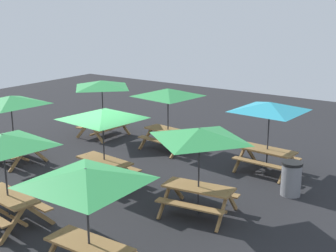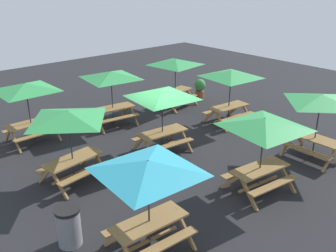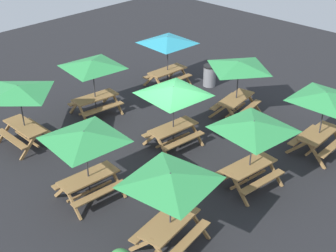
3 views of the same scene
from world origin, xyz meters
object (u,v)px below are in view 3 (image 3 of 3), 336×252
(picnic_table_1, at_px, (170,184))
(picnic_table_7, at_px, (168,44))
(picnic_table_0, at_px, (173,95))
(picnic_table_2, at_px, (93,68))
(picnic_table_5, at_px, (19,94))
(picnic_table_3, at_px, (325,101))
(picnic_table_6, at_px, (253,130))
(picnic_table_4, at_px, (85,141))
(picnic_table_8, at_px, (239,69))
(trash_bin_gray, at_px, (210,75))

(picnic_table_1, distance_m, picnic_table_7, 10.15)
(picnic_table_0, bearing_deg, picnic_table_2, 101.72)
(picnic_table_5, bearing_deg, picnic_table_7, -90.34)
(picnic_table_0, height_order, picnic_table_3, same)
(picnic_table_5, xyz_separation_m, picnic_table_7, (7.14, -0.09, 0.00))
(picnic_table_2, bearing_deg, picnic_table_6, -80.22)
(picnic_table_3, bearing_deg, picnic_table_4, 151.74)
(picnic_table_2, relative_size, picnic_table_8, 1.20)
(picnic_table_3, distance_m, picnic_table_6, 3.32)
(picnic_table_1, distance_m, picnic_table_4, 3.14)
(picnic_table_2, height_order, picnic_table_5, same)
(picnic_table_8, xyz_separation_m, trash_bin_gray, (1.48, 2.58, -1.49))
(picnic_table_4, relative_size, picnic_table_8, 1.21)
(picnic_table_1, height_order, picnic_table_4, same)
(picnic_table_1, distance_m, picnic_table_2, 7.97)
(picnic_table_3, distance_m, picnic_table_7, 7.63)
(picnic_table_1, height_order, picnic_table_2, same)
(picnic_table_0, xyz_separation_m, picnic_table_8, (3.40, -0.20, 0.00))
(picnic_table_6, bearing_deg, picnic_table_4, 148.03)
(picnic_table_0, bearing_deg, picnic_table_7, 52.15)
(picnic_table_6, bearing_deg, picnic_table_8, 48.76)
(picnic_table_7, height_order, trash_bin_gray, picnic_table_7)
(picnic_table_4, distance_m, picnic_table_6, 4.88)
(picnic_table_1, height_order, picnic_table_7, same)
(picnic_table_6, relative_size, picnic_table_7, 0.99)
(picnic_table_3, xyz_separation_m, picnic_table_5, (-6.75, 7.71, 0.00))
(picnic_table_2, height_order, picnic_table_3, same)
(picnic_table_3, xyz_separation_m, picnic_table_7, (0.38, 7.62, 0.00))
(picnic_table_1, distance_m, picnic_table_3, 6.87)
(picnic_table_2, relative_size, picnic_table_4, 1.00)
(picnic_table_6, distance_m, picnic_table_8, 4.69)
(picnic_table_5, bearing_deg, picnic_table_8, -119.56)
(picnic_table_3, distance_m, picnic_table_4, 7.95)
(picnic_table_5, height_order, trash_bin_gray, picnic_table_5)
(picnic_table_7, height_order, picnic_table_8, same)
(picnic_table_0, height_order, trash_bin_gray, picnic_table_0)
(picnic_table_0, distance_m, picnic_table_8, 3.40)
(picnic_table_5, bearing_deg, picnic_table_3, -138.39)
(picnic_table_2, xyz_separation_m, picnic_table_6, (0.31, -7.20, 0.00))
(picnic_table_1, bearing_deg, picnic_table_6, -6.98)
(picnic_table_0, relative_size, picnic_table_5, 1.21)
(trash_bin_gray, bearing_deg, picnic_table_1, -146.00)
(picnic_table_5, height_order, picnic_table_7, same)
(picnic_table_0, relative_size, picnic_table_4, 1.00)
(trash_bin_gray, bearing_deg, picnic_table_3, -105.21)
(picnic_table_0, distance_m, picnic_table_2, 3.90)
(picnic_table_0, bearing_deg, picnic_table_8, 2.47)
(picnic_table_6, bearing_deg, picnic_table_3, -2.86)
(picnic_table_8, bearing_deg, picnic_table_3, -101.71)
(picnic_table_3, height_order, picnic_table_5, same)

